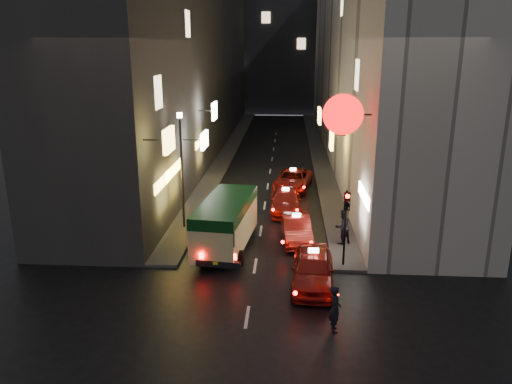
% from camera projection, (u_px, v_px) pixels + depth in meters
% --- Properties ---
extents(building_left, '(7.41, 52.00, 18.00)m').
position_uv_depth(building_left, '(186.00, 54.00, 45.20)').
color(building_left, '#33302E').
rests_on(building_left, ground).
extents(building_right, '(8.13, 52.00, 18.00)m').
position_uv_depth(building_right, '(364.00, 54.00, 44.20)').
color(building_right, '#BBB5AC').
rests_on(building_right, ground).
extents(building_far, '(30.00, 10.00, 22.00)m').
position_uv_depth(building_far, '(281.00, 37.00, 74.78)').
color(building_far, '#2E2E32').
rests_on(building_far, ground).
extents(sidewalk_left, '(1.50, 52.00, 0.15)m').
position_uv_depth(sidewalk_left, '(229.00, 151.00, 47.48)').
color(sidewalk_left, '#413F3C').
rests_on(sidewalk_left, ground).
extents(sidewalk_right, '(1.50, 52.00, 0.15)m').
position_uv_depth(sidewalk_right, '(318.00, 152.00, 46.95)').
color(sidewalk_right, '#413F3C').
rests_on(sidewalk_right, ground).
extents(minibus, '(2.70, 6.09, 2.53)m').
position_uv_depth(minibus, '(226.00, 219.00, 24.24)').
color(minibus, '#D0CC82').
rests_on(minibus, ground).
extents(taxi_near, '(2.51, 5.53, 1.89)m').
position_uv_depth(taxi_near, '(313.00, 266.00, 20.75)').
color(taxi_near, maroon).
rests_on(taxi_near, ground).
extents(taxi_second, '(2.38, 4.93, 1.69)m').
position_uv_depth(taxi_second, '(296.00, 227.00, 25.55)').
color(taxi_second, maroon).
rests_on(taxi_second, ground).
extents(taxi_third, '(2.11, 4.87, 1.70)m').
position_uv_depth(taxi_third, '(285.00, 199.00, 30.19)').
color(taxi_third, maroon).
rests_on(taxi_third, ground).
extents(taxi_far, '(2.88, 5.31, 1.77)m').
position_uv_depth(taxi_far, '(293.00, 178.00, 34.74)').
color(taxi_far, maroon).
rests_on(taxi_far, ground).
extents(pedestrian_crossing, '(0.46, 0.67, 1.96)m').
position_uv_depth(pedestrian_crossing, '(335.00, 306.00, 17.35)').
color(pedestrian_crossing, black).
rests_on(pedestrian_crossing, ground).
extents(pedestrian_sidewalk, '(0.89, 0.78, 2.01)m').
position_uv_depth(pedestrian_sidewalk, '(343.00, 224.00, 24.75)').
color(pedestrian_sidewalk, black).
rests_on(pedestrian_sidewalk, sidewalk_right).
extents(traffic_light, '(0.26, 0.43, 3.50)m').
position_uv_depth(traffic_light, '(346.00, 212.00, 21.78)').
color(traffic_light, black).
rests_on(traffic_light, sidewalk_right).
extents(lamp_post, '(0.28, 0.28, 6.22)m').
position_uv_depth(lamp_post, '(182.00, 163.00, 26.34)').
color(lamp_post, black).
rests_on(lamp_post, sidewalk_left).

